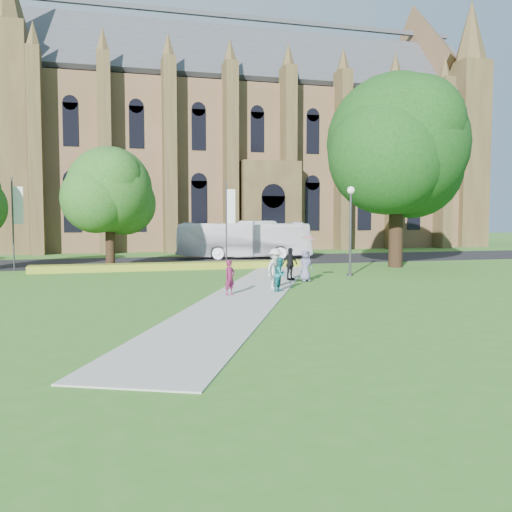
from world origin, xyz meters
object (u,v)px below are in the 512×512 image
object	(u,v)px
streetlamp	(351,220)
tour_coach	(244,240)
pedestrian_0	(230,278)
large_tree	(397,145)

from	to	relation	value
streetlamp	tour_coach	distance (m)	15.27
streetlamp	tour_coach	bearing A→B (deg)	100.03
tour_coach	pedestrian_0	bearing A→B (deg)	174.60
pedestrian_0	large_tree	bearing A→B (deg)	3.72
tour_coach	pedestrian_0	distance (m)	22.18
large_tree	streetlamp	bearing A→B (deg)	-140.71
streetlamp	large_tree	size ratio (longest dim) A/B	0.40
tour_coach	large_tree	bearing A→B (deg)	-131.50
pedestrian_0	tour_coach	bearing A→B (deg)	40.38
large_tree	pedestrian_0	xyz separation A→B (m)	(-14.23, -10.88, -7.55)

